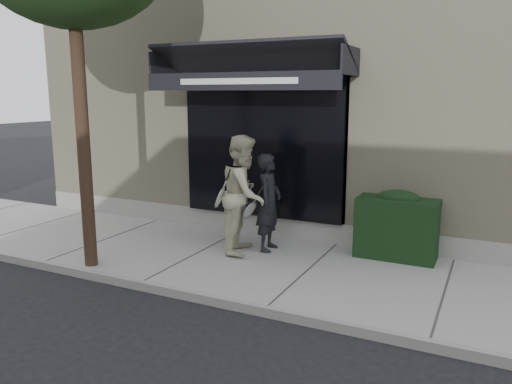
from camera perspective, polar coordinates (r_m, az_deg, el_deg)
The scene contains 7 objects.
ground at distance 7.92m, azimuth 5.95°, elevation -9.64°, with size 80.00×80.00×0.00m, color black.
sidewalk at distance 7.90m, azimuth 5.96°, elevation -9.23°, with size 20.00×3.00×0.12m, color #9D9D97.
curb at distance 6.57m, azimuth 1.16°, elevation -13.45°, with size 20.00×0.10×0.14m, color gray.
building_facade at distance 12.19m, azimuth 14.39°, elevation 10.51°, with size 14.30×8.04×5.64m.
hedge at distance 8.61m, azimuth 15.84°, elevation -3.70°, with size 1.30×0.70×1.14m.
pedestrian_front at distance 8.59m, azimuth 1.44°, elevation -1.22°, with size 0.70×0.84×1.69m.
pedestrian_back at distance 8.49m, azimuth -1.38°, elevation -0.24°, with size 0.98×1.14×2.01m.
Camera 1 is at (2.51, -6.97, 2.81)m, focal length 35.00 mm.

